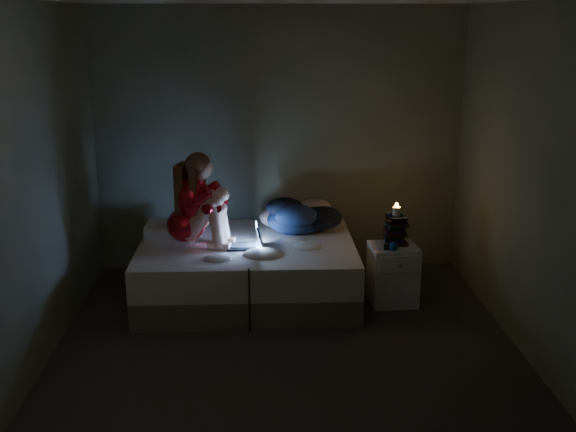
{
  "coord_description": "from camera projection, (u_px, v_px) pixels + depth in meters",
  "views": [
    {
      "loc": [
        -0.2,
        -4.78,
        2.49
      ],
      "look_at": [
        0.05,
        1.0,
        0.8
      ],
      "focal_mm": 42.81,
      "sensor_mm": 36.0,
      "label": 1
    }
  ],
  "objects": [
    {
      "name": "wall_left",
      "position": [
        32.0,
        191.0,
        4.85
      ],
      "size": [
        0.02,
        3.8,
        2.6
      ],
      "primitive_type": "cube",
      "color": "#515A47",
      "rests_on": "ground"
    },
    {
      "name": "wall_right",
      "position": [
        535.0,
        186.0,
        5.0
      ],
      "size": [
        0.02,
        3.8,
        2.6
      ],
      "primitive_type": "cube",
      "color": "#515A47",
      "rests_on": "ground"
    },
    {
      "name": "phone",
      "position": [
        387.0,
        247.0,
        6.0
      ],
      "size": [
        0.1,
        0.15,
        0.01
      ],
      "primitive_type": "cube",
      "rotation": [
        0.0,
        0.0,
        -0.24
      ],
      "color": "black",
      "rests_on": "nightstand"
    },
    {
      "name": "nightstand",
      "position": [
        393.0,
        274.0,
        6.13
      ],
      "size": [
        0.43,
        0.39,
        0.54
      ],
      "primitive_type": "cube",
      "rotation": [
        0.0,
        0.0,
        0.08
      ],
      "color": "silver",
      "rests_on": "ground"
    },
    {
      "name": "laptop",
      "position": [
        244.0,
        235.0,
        6.01
      ],
      "size": [
        0.33,
        0.24,
        0.22
      ],
      "primitive_type": null,
      "rotation": [
        0.0,
        0.0,
        0.04
      ],
      "color": "black",
      "rests_on": "bed"
    },
    {
      "name": "clothes_pile",
      "position": [
        296.0,
        214.0,
        6.45
      ],
      "size": [
        0.69,
        0.63,
        0.34
      ],
      "primitive_type": null,
      "rotation": [
        0.0,
        0.0,
        -0.36
      ],
      "color": "navy",
      "rests_on": "bed"
    },
    {
      "name": "candle",
      "position": [
        397.0,
        209.0,
        6.03
      ],
      "size": [
        0.07,
        0.07,
        0.08
      ],
      "primitive_type": "cylinder",
      "color": "beige",
      "rests_on": "book_stack"
    },
    {
      "name": "wall_front",
      "position": [
        305.0,
        290.0,
        3.1
      ],
      "size": [
        3.6,
        0.02,
        2.6
      ],
      "primitive_type": "cube",
      "color": "#515A47",
      "rests_on": "ground"
    },
    {
      "name": "bed",
      "position": [
        248.0,
        270.0,
        6.26
      ],
      "size": [
        1.92,
        1.44,
        0.53
      ],
      "primitive_type": null,
      "color": "#BBB8B1",
      "rests_on": "ground"
    },
    {
      "name": "woman",
      "position": [
        185.0,
        199.0,
        6.02
      ],
      "size": [
        0.59,
        0.45,
        0.84
      ],
      "primitive_type": null,
      "rotation": [
        0.0,
        0.0,
        -0.23
      ],
      "color": "maroon",
      "rests_on": "bed"
    },
    {
      "name": "blue_orb",
      "position": [
        393.0,
        246.0,
        5.92
      ],
      "size": [
        0.08,
        0.08,
        0.08
      ],
      "primitive_type": "sphere",
      "color": "navy",
      "rests_on": "nightstand"
    },
    {
      "name": "pillow",
      "position": [
        173.0,
        230.0,
        6.3
      ],
      "size": [
        0.48,
        0.34,
        0.14
      ],
      "primitive_type": "cube",
      "color": "silver",
      "rests_on": "bed"
    },
    {
      "name": "book_stack",
      "position": [
        396.0,
        228.0,
        6.08
      ],
      "size": [
        0.19,
        0.25,
        0.28
      ],
      "primitive_type": null,
      "color": "black",
      "rests_on": "nightstand"
    },
    {
      "name": "floor",
      "position": [
        287.0,
        353.0,
        5.29
      ],
      "size": [
        3.6,
        3.8,
        0.02
      ],
      "primitive_type": "cube",
      "color": "#282624",
      "rests_on": "ground"
    },
    {
      "name": "wall_back",
      "position": [
        279.0,
        142.0,
        6.76
      ],
      "size": [
        3.6,
        0.02,
        2.6
      ],
      "primitive_type": "cube",
      "color": "#515A47",
      "rests_on": "ground"
    }
  ]
}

